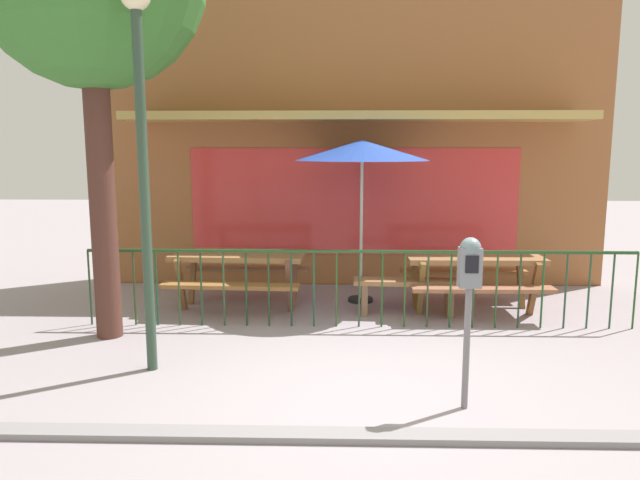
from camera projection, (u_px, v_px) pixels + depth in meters
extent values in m
plane|color=gray|center=(367.00, 392.00, 5.31)|extent=(40.00, 40.00, 0.00)
cube|color=brown|center=(353.00, 281.00, 9.80)|extent=(8.01, 0.54, 0.01)
cube|color=#9D6037|center=(354.00, 114.00, 9.37)|extent=(8.01, 0.50, 5.47)
cube|color=#D83838|center=(354.00, 202.00, 9.33)|extent=(5.21, 0.02, 1.70)
cube|color=tan|center=(356.00, 117.00, 8.65)|extent=(6.81, 1.00, 0.12)
cube|color=#204721|center=(360.00, 252.00, 7.13)|extent=(6.73, 0.04, 0.04)
cylinder|color=#284227|center=(90.00, 288.00, 7.29)|extent=(0.02, 0.02, 0.95)
cylinder|color=#1E4326|center=(112.00, 288.00, 7.29)|extent=(0.02, 0.02, 0.95)
cylinder|color=#2D4622|center=(134.00, 288.00, 7.28)|extent=(0.02, 0.02, 0.95)
cylinder|color=#1A4930|center=(157.00, 288.00, 7.27)|extent=(0.02, 0.02, 0.95)
cylinder|color=#2A4823|center=(179.00, 288.00, 7.26)|extent=(0.02, 0.02, 0.95)
cylinder|color=#1E3E21|center=(201.00, 288.00, 7.26)|extent=(0.02, 0.02, 0.95)
cylinder|color=#2C4A2C|center=(224.00, 289.00, 7.25)|extent=(0.02, 0.02, 0.95)
cylinder|color=#1B3D23|center=(246.00, 289.00, 7.24)|extent=(0.02, 0.02, 0.95)
cylinder|color=#214022|center=(269.00, 289.00, 7.23)|extent=(0.02, 0.02, 0.95)
cylinder|color=#223F2C|center=(291.00, 289.00, 7.23)|extent=(0.02, 0.02, 0.95)
cylinder|color=#214B31|center=(314.00, 289.00, 7.22)|extent=(0.02, 0.02, 0.95)
cylinder|color=#2A5122|center=(337.00, 289.00, 7.21)|extent=(0.02, 0.02, 0.95)
cylinder|color=#2A4128|center=(359.00, 289.00, 7.20)|extent=(0.02, 0.02, 0.95)
cylinder|color=#1F4A1E|center=(382.00, 290.00, 7.20)|extent=(0.02, 0.02, 0.95)
cylinder|color=#2B4D1F|center=(405.00, 290.00, 7.19)|extent=(0.02, 0.02, 0.95)
cylinder|color=#2B4123|center=(428.00, 290.00, 7.18)|extent=(0.02, 0.02, 0.95)
cylinder|color=#1A4A24|center=(450.00, 290.00, 7.18)|extent=(0.02, 0.02, 0.95)
cylinder|color=#2C4427|center=(473.00, 290.00, 7.17)|extent=(0.02, 0.02, 0.95)
cylinder|color=#244924|center=(496.00, 290.00, 7.16)|extent=(0.02, 0.02, 0.95)
cylinder|color=#223E27|center=(519.00, 290.00, 7.15)|extent=(0.02, 0.02, 0.95)
cylinder|color=#1A5025|center=(543.00, 291.00, 7.15)|extent=(0.02, 0.02, 0.95)
cylinder|color=#224432|center=(566.00, 291.00, 7.14)|extent=(0.02, 0.02, 0.95)
cylinder|color=#244A2F|center=(589.00, 291.00, 7.13)|extent=(0.02, 0.02, 0.95)
cylinder|color=#21482B|center=(612.00, 291.00, 7.12)|extent=(0.02, 0.02, 0.95)
cylinder|color=#214D20|center=(635.00, 291.00, 7.12)|extent=(0.02, 0.02, 0.95)
cube|color=olive|center=(239.00, 255.00, 8.04)|extent=(1.84, 0.85, 0.07)
cube|color=#946031|center=(230.00, 286.00, 7.54)|extent=(1.81, 0.35, 0.05)
cube|color=olive|center=(247.00, 269.00, 8.62)|extent=(1.81, 0.35, 0.05)
cube|color=brown|center=(181.00, 285.00, 7.87)|extent=(0.09, 0.35, 0.78)
cube|color=brown|center=(193.00, 276.00, 8.43)|extent=(0.09, 0.35, 0.78)
cube|color=brown|center=(289.00, 287.00, 7.76)|extent=(0.09, 0.35, 0.78)
cube|color=brown|center=(294.00, 278.00, 8.31)|extent=(0.09, 0.35, 0.78)
cube|color=#91623D|center=(473.00, 258.00, 7.86)|extent=(1.81, 0.77, 0.07)
cube|color=#945C40|center=(483.00, 289.00, 7.36)|extent=(1.80, 0.27, 0.05)
cube|color=#956232|center=(463.00, 271.00, 8.45)|extent=(1.80, 0.27, 0.05)
cube|color=brown|center=(421.00, 289.00, 7.65)|extent=(0.07, 0.35, 0.78)
cube|color=brown|center=(415.00, 280.00, 8.21)|extent=(0.07, 0.35, 0.78)
cube|color=brown|center=(534.00, 290.00, 7.63)|extent=(0.07, 0.35, 0.78)
cube|color=brown|center=(520.00, 280.00, 8.18)|extent=(0.07, 0.35, 0.78)
cylinder|color=black|center=(360.00, 300.00, 8.48)|extent=(0.36, 0.36, 0.05)
cylinder|color=#B2C1B3|center=(361.00, 224.00, 8.31)|extent=(0.04, 0.04, 2.27)
cone|color=blue|center=(362.00, 150.00, 8.15)|extent=(1.88, 1.88, 0.29)
cube|color=#A06D44|center=(407.00, 282.00, 7.72)|extent=(1.41, 0.38, 0.06)
cube|color=brown|center=(364.00, 298.00, 7.80)|extent=(0.08, 0.29, 0.45)
cube|color=olive|center=(449.00, 299.00, 7.72)|extent=(0.08, 0.29, 0.45)
cylinder|color=slate|center=(466.00, 348.00, 4.91)|extent=(0.06, 0.06, 1.06)
cube|color=slate|center=(470.00, 267.00, 4.81)|extent=(0.18, 0.14, 0.33)
sphere|color=slate|center=(471.00, 248.00, 4.78)|extent=(0.17, 0.17, 0.17)
cube|color=black|center=(472.00, 264.00, 4.73)|extent=(0.11, 0.01, 0.15)
cylinder|color=#512E25|center=(102.00, 192.00, 6.65)|extent=(0.29, 0.29, 3.40)
cylinder|color=#2E4433|center=(145.00, 197.00, 5.61)|extent=(0.10, 0.10, 3.46)
cube|color=gray|center=(374.00, 440.00, 4.45)|extent=(11.21, 0.20, 0.11)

